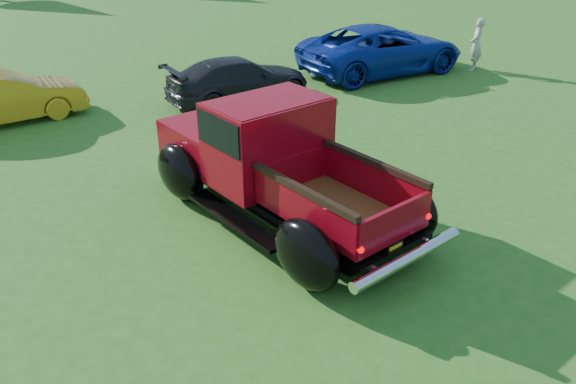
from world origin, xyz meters
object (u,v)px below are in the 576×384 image
object	(u,v)px
pickup_truck	(268,160)
show_car_yellow	(3,98)
spectator	(476,44)
show_car_blue	(382,49)
show_car_grey	(239,79)

from	to	relation	value
pickup_truck	show_car_yellow	size ratio (longest dim) A/B	1.52
pickup_truck	spectator	xyz separation A→B (m)	(9.94, 5.53, -0.13)
show_car_blue	show_car_grey	bearing A→B (deg)	93.96
show_car_yellow	spectator	bearing A→B (deg)	-104.56
show_car_grey	show_car_blue	bearing A→B (deg)	-88.87
show_car_blue	spectator	size ratio (longest dim) A/B	3.29
pickup_truck	show_car_blue	world-z (taller)	pickup_truck
pickup_truck	show_car_grey	world-z (taller)	pickup_truck
pickup_truck	show_car_yellow	xyz separation A→B (m)	(-3.87, 6.98, -0.33)
show_car_yellow	pickup_truck	bearing A→B (deg)	-159.56
show_car_yellow	show_car_grey	size ratio (longest dim) A/B	0.94
show_car_blue	spectator	distance (m)	3.09
show_car_yellow	show_car_blue	bearing A→B (deg)	-100.59
show_car_blue	pickup_truck	bearing A→B (deg)	130.37
pickup_truck	spectator	bearing A→B (deg)	16.37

